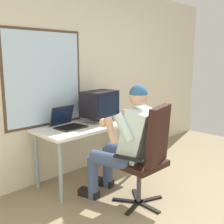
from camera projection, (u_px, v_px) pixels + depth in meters
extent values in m
cube|color=beige|center=(83.00, 78.00, 3.79)|extent=(5.83, 0.06, 2.53)
cube|color=#4C3828|center=(44.00, 79.00, 3.33)|extent=(1.06, 0.01, 1.15)
cube|color=silver|center=(44.00, 79.00, 3.33)|extent=(1.00, 0.02, 1.09)
cylinder|color=gray|center=(61.00, 172.00, 2.97)|extent=(0.05, 0.05, 0.69)
cylinder|color=gray|center=(138.00, 146.00, 3.86)|extent=(0.05, 0.05, 0.69)
cylinder|color=gray|center=(37.00, 160.00, 3.31)|extent=(0.05, 0.05, 0.69)
cylinder|color=gray|center=(113.00, 139.00, 4.20)|extent=(0.05, 0.05, 0.69)
cube|color=white|center=(91.00, 125.00, 3.51)|extent=(1.41, 0.62, 0.04)
cube|color=black|center=(133.00, 208.00, 2.89)|extent=(0.29, 0.12, 0.02)
cube|color=black|center=(149.00, 207.00, 2.90)|extent=(0.06, 0.29, 0.02)
cube|color=black|center=(150.00, 199.00, 3.07)|extent=(0.28, 0.14, 0.02)
cube|color=black|center=(136.00, 196.00, 3.15)|extent=(0.22, 0.25, 0.02)
cube|color=black|center=(125.00, 201.00, 3.04)|extent=(0.19, 0.27, 0.02)
cylinder|color=black|center=(139.00, 202.00, 3.01)|extent=(0.10, 0.10, 0.02)
cylinder|color=#3F3F44|center=(139.00, 183.00, 2.97)|extent=(0.05, 0.05, 0.42)
cube|color=black|center=(139.00, 163.00, 2.92)|extent=(0.46, 0.46, 0.06)
cube|color=black|center=(158.00, 136.00, 2.76)|extent=(0.45, 0.21, 0.59)
cube|color=black|center=(149.00, 145.00, 3.11)|extent=(0.13, 0.32, 0.02)
cube|color=black|center=(129.00, 158.00, 2.69)|extent=(0.13, 0.32, 0.02)
cylinder|color=#3D4F74|center=(125.00, 151.00, 3.19)|extent=(0.26, 0.48, 0.15)
cylinder|color=#3D4F74|center=(108.00, 168.00, 3.35)|extent=(0.12, 0.12, 0.49)
cube|color=black|center=(104.00, 182.00, 3.42)|extent=(0.16, 0.26, 0.08)
cylinder|color=#3D4F74|center=(111.00, 160.00, 2.91)|extent=(0.26, 0.48, 0.15)
cylinder|color=#3D4F74|center=(93.00, 177.00, 3.07)|extent=(0.12, 0.12, 0.49)
cube|color=black|center=(89.00, 193.00, 3.14)|extent=(0.16, 0.26, 0.08)
cube|color=silver|center=(138.00, 135.00, 2.89)|extent=(0.45, 0.42, 0.58)
sphere|color=tan|center=(138.00, 97.00, 2.81)|extent=(0.19, 0.19, 0.19)
sphere|color=#2B5987|center=(138.00, 94.00, 2.80)|extent=(0.19, 0.19, 0.19)
cylinder|color=silver|center=(142.00, 119.00, 3.07)|extent=(0.14, 0.23, 0.29)
cylinder|color=tan|center=(135.00, 130.00, 3.14)|extent=(0.11, 0.17, 0.27)
sphere|color=tan|center=(132.00, 132.00, 3.17)|extent=(0.09, 0.09, 0.09)
cylinder|color=silver|center=(124.00, 127.00, 2.70)|extent=(0.14, 0.24, 0.29)
cylinder|color=tan|center=(111.00, 130.00, 2.78)|extent=(0.11, 0.17, 0.27)
sphere|color=tan|center=(103.00, 123.00, 2.81)|extent=(0.09, 0.09, 0.09)
cube|color=beige|center=(100.00, 120.00, 3.68)|extent=(0.28, 0.23, 0.02)
cylinder|color=beige|center=(100.00, 118.00, 3.67)|extent=(0.04, 0.04, 0.05)
cube|color=black|center=(100.00, 103.00, 3.64)|extent=(0.50, 0.36, 0.33)
cube|color=black|center=(109.00, 105.00, 3.55)|extent=(0.43, 0.06, 0.29)
cube|color=black|center=(71.00, 127.00, 3.31)|extent=(0.35, 0.28, 0.02)
cube|color=black|center=(71.00, 126.00, 3.31)|extent=(0.32, 0.25, 0.00)
cube|color=black|center=(62.00, 115.00, 3.38)|extent=(0.34, 0.10, 0.23)
cube|color=#0F1933|center=(62.00, 116.00, 3.38)|extent=(0.31, 0.09, 0.21)
cylinder|color=silver|center=(126.00, 119.00, 3.76)|extent=(0.06, 0.06, 0.00)
cylinder|color=silver|center=(126.00, 117.00, 3.75)|extent=(0.01, 0.01, 0.06)
cylinder|color=silver|center=(126.00, 112.00, 3.74)|extent=(0.08, 0.08, 0.08)
cylinder|color=#5E050E|center=(126.00, 114.00, 3.75)|extent=(0.07, 0.07, 0.04)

